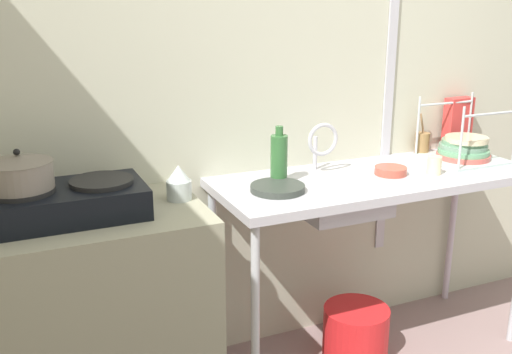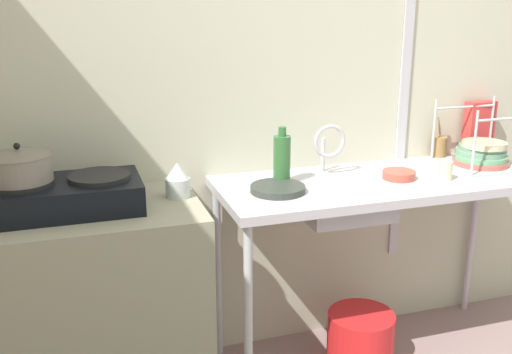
{
  "view_description": "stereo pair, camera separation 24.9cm",
  "coord_description": "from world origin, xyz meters",
  "px_view_note": "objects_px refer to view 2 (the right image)",
  "views": [
    {
      "loc": [
        -1.4,
        -0.97,
        1.69
      ],
      "look_at": [
        -0.43,
        1.22,
        0.97
      ],
      "focal_mm": 41.82,
      "sensor_mm": 36.0,
      "label": 1
    },
    {
      "loc": [
        -1.16,
        -1.06,
        1.69
      ],
      "look_at": [
        -0.43,
        1.22,
        0.97
      ],
      "focal_mm": 41.82,
      "sensor_mm": 36.0,
      "label": 2
    }
  ],
  "objects_px": {
    "cup_by_rack": "(445,171)",
    "cereal_box": "(479,128)",
    "pot_on_left_burner": "(19,165)",
    "sink_basin": "(340,199)",
    "utensil_jar": "(439,147)",
    "bucket_on_floor": "(360,338)",
    "small_bowl_on_drainboard": "(399,175)",
    "bottle_by_sink": "(282,159)",
    "faucet": "(329,143)",
    "dish_rack": "(481,155)",
    "frying_pan": "(278,189)",
    "stove": "(62,195)",
    "percolator": "(178,180)"
  },
  "relations": [
    {
      "from": "cup_by_rack",
      "to": "cereal_box",
      "type": "relative_size",
      "value": 0.31
    },
    {
      "from": "pot_on_left_burner",
      "to": "sink_basin",
      "type": "xyz_separation_m",
      "value": [
        1.3,
        -0.02,
        -0.26
      ]
    },
    {
      "from": "pot_on_left_burner",
      "to": "utensil_jar",
      "type": "relative_size",
      "value": 1.13
    },
    {
      "from": "pot_on_left_burner",
      "to": "bucket_on_floor",
      "type": "xyz_separation_m",
      "value": [
        1.43,
        -0.05,
        -0.97
      ]
    },
    {
      "from": "pot_on_left_burner",
      "to": "cereal_box",
      "type": "bearing_deg",
      "value": 6.07
    },
    {
      "from": "cereal_box",
      "to": "pot_on_left_burner",
      "type": "bearing_deg",
      "value": -178.03
    },
    {
      "from": "small_bowl_on_drainboard",
      "to": "bottle_by_sink",
      "type": "bearing_deg",
      "value": 170.12
    },
    {
      "from": "faucet",
      "to": "small_bowl_on_drainboard",
      "type": "distance_m",
      "value": 0.35
    },
    {
      "from": "faucet",
      "to": "dish_rack",
      "type": "relative_size",
      "value": 0.66
    },
    {
      "from": "sink_basin",
      "to": "cereal_box",
      "type": "relative_size",
      "value": 1.37
    },
    {
      "from": "faucet",
      "to": "frying_pan",
      "type": "distance_m",
      "value": 0.38
    },
    {
      "from": "pot_on_left_burner",
      "to": "cereal_box",
      "type": "distance_m",
      "value": 2.21
    },
    {
      "from": "stove",
      "to": "bottle_by_sink",
      "type": "distance_m",
      "value": 0.92
    },
    {
      "from": "stove",
      "to": "pot_on_left_burner",
      "type": "height_order",
      "value": "pot_on_left_burner"
    },
    {
      "from": "faucet",
      "to": "bucket_on_floor",
      "type": "height_order",
      "value": "faucet"
    },
    {
      "from": "bottle_by_sink",
      "to": "cup_by_rack",
      "type": "bearing_deg",
      "value": -13.28
    },
    {
      "from": "sink_basin",
      "to": "small_bowl_on_drainboard",
      "type": "xyz_separation_m",
      "value": [
        0.29,
        -0.0,
        0.09
      ]
    },
    {
      "from": "sink_basin",
      "to": "dish_rack",
      "type": "distance_m",
      "value": 0.79
    },
    {
      "from": "dish_rack",
      "to": "utensil_jar",
      "type": "xyz_separation_m",
      "value": [
        -0.11,
        0.19,
        0.0
      ]
    },
    {
      "from": "stove",
      "to": "dish_rack",
      "type": "relative_size",
      "value": 1.64
    },
    {
      "from": "bottle_by_sink",
      "to": "frying_pan",
      "type": "bearing_deg",
      "value": -118.07
    },
    {
      "from": "stove",
      "to": "bottle_by_sink",
      "type": "xyz_separation_m",
      "value": [
        0.92,
        0.07,
        0.05
      ]
    },
    {
      "from": "percolator",
      "to": "frying_pan",
      "type": "distance_m",
      "value": 0.42
    },
    {
      "from": "pot_on_left_burner",
      "to": "bucket_on_floor",
      "type": "relative_size",
      "value": 0.75
    },
    {
      "from": "small_bowl_on_drainboard",
      "to": "pot_on_left_burner",
      "type": "bearing_deg",
      "value": 179.28
    },
    {
      "from": "pot_on_left_burner",
      "to": "small_bowl_on_drainboard",
      "type": "height_order",
      "value": "pot_on_left_burner"
    },
    {
      "from": "stove",
      "to": "bucket_on_floor",
      "type": "height_order",
      "value": "stove"
    },
    {
      "from": "sink_basin",
      "to": "faucet",
      "type": "distance_m",
      "value": 0.27
    },
    {
      "from": "utensil_jar",
      "to": "stove",
      "type": "bearing_deg",
      "value": -172.84
    },
    {
      "from": "utensil_jar",
      "to": "bucket_on_floor",
      "type": "xyz_separation_m",
      "value": [
        -0.54,
        -0.28,
        -0.83
      ]
    },
    {
      "from": "bottle_by_sink",
      "to": "bucket_on_floor",
      "type": "relative_size",
      "value": 0.8
    },
    {
      "from": "stove",
      "to": "cereal_box",
      "type": "bearing_deg",
      "value": 6.48
    },
    {
      "from": "frying_pan",
      "to": "utensil_jar",
      "type": "bearing_deg",
      "value": 15.22
    },
    {
      "from": "sink_basin",
      "to": "utensil_jar",
      "type": "xyz_separation_m",
      "value": [
        0.66,
        0.25,
        0.13
      ]
    },
    {
      "from": "cereal_box",
      "to": "sink_basin",
      "type": "bearing_deg",
      "value": -168.38
    },
    {
      "from": "cup_by_rack",
      "to": "bucket_on_floor",
      "type": "bearing_deg",
      "value": 171.79
    },
    {
      "from": "bucket_on_floor",
      "to": "stove",
      "type": "bearing_deg",
      "value": 177.93
    },
    {
      "from": "percolator",
      "to": "dish_rack",
      "type": "height_order",
      "value": "dish_rack"
    },
    {
      "from": "cup_by_rack",
      "to": "utensil_jar",
      "type": "distance_m",
      "value": 0.38
    },
    {
      "from": "dish_rack",
      "to": "frying_pan",
      "type": "bearing_deg",
      "value": -175.93
    },
    {
      "from": "faucet",
      "to": "frying_pan",
      "type": "xyz_separation_m",
      "value": [
        -0.31,
        -0.17,
        -0.14
      ]
    },
    {
      "from": "frying_pan",
      "to": "pot_on_left_burner",
      "type": "bearing_deg",
      "value": 178.13
    },
    {
      "from": "dish_rack",
      "to": "small_bowl_on_drainboard",
      "type": "relative_size",
      "value": 2.43
    },
    {
      "from": "cup_by_rack",
      "to": "bottle_by_sink",
      "type": "height_order",
      "value": "bottle_by_sink"
    },
    {
      "from": "bottle_by_sink",
      "to": "stove",
      "type": "bearing_deg",
      "value": -175.48
    },
    {
      "from": "bucket_on_floor",
      "to": "cup_by_rack",
      "type": "bearing_deg",
      "value": -8.21
    },
    {
      "from": "percolator",
      "to": "cereal_box",
      "type": "relative_size",
      "value": 0.51
    },
    {
      "from": "cup_by_rack",
      "to": "bucket_on_floor",
      "type": "distance_m",
      "value": 0.89
    },
    {
      "from": "stove",
      "to": "cereal_box",
      "type": "height_order",
      "value": "cereal_box"
    },
    {
      "from": "percolator",
      "to": "faucet",
      "type": "relative_size",
      "value": 0.6
    }
  ]
}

